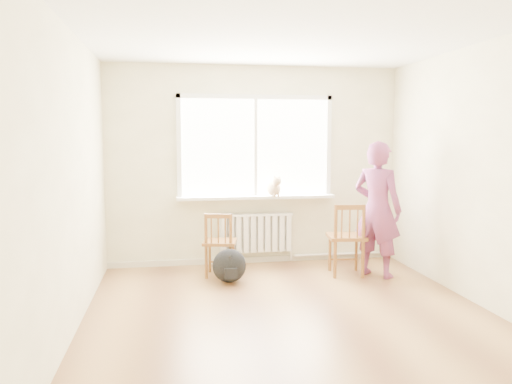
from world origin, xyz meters
name	(u,v)px	position (x,y,z in m)	size (l,w,h in m)	color
floor	(294,319)	(0.00, 0.00, 0.00)	(4.50, 4.50, 0.00)	#A57643
ceiling	(296,30)	(0.00, 0.00, 2.70)	(4.50, 4.50, 0.00)	white
back_wall	(255,166)	(0.00, 2.25, 1.35)	(4.00, 0.01, 2.70)	#F1E9C1
window	(255,143)	(0.00, 2.22, 1.66)	(2.12, 0.05, 1.42)	white
windowsill	(256,197)	(0.00, 2.14, 0.93)	(2.15, 0.22, 0.04)	white
radiator	(256,232)	(0.00, 2.16, 0.44)	(1.00, 0.12, 0.55)	white
heating_pipe	(342,254)	(1.25, 2.19, 0.08)	(0.04, 0.04, 1.40)	silver
baseboard	(255,259)	(0.00, 2.23, 0.04)	(4.00, 0.03, 0.08)	beige
chair_left	(219,244)	(-0.56, 1.61, 0.41)	(0.47, 0.46, 0.81)	brown
chair_right	(347,239)	(1.03, 1.39, 0.46)	(0.51, 0.49, 0.92)	brown
person	(377,209)	(1.39, 1.31, 0.85)	(0.62, 0.41, 1.69)	#D14564
cat	(274,187)	(0.23, 2.05, 1.07)	(0.22, 0.44, 0.29)	beige
backpack	(229,266)	(-0.47, 1.33, 0.20)	(0.41, 0.31, 0.41)	black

